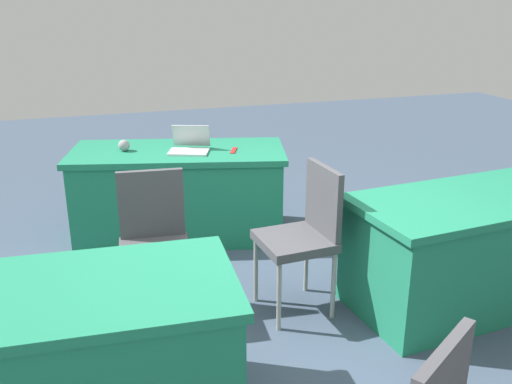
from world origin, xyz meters
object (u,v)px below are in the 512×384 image
Objects in this scene: chair_tucked_right at (154,237)px; yarn_ball at (124,145)px; chair_near_front at (305,229)px; scissors_red at (234,150)px; table_mid_right at (78,360)px; table_foreground at (180,192)px; table_back_left at (468,250)px; laptop_silver at (189,147)px.

chair_tucked_right is 9.96× the size of yarn_ball.
chair_near_front reaches higher than scissors_red.
table_mid_right is 1.08m from chair_tucked_right.
table_mid_right is at bearing 112.47° from chair_near_front.
table_foreground is 1.31m from chair_tucked_right.
table_mid_right is (0.88, 2.18, 0.00)m from table_foreground.
chair_near_front is 1.03× the size of chair_tucked_right.
chair_tucked_right reaches higher than table_foreground.
table_mid_right is 1.63× the size of chair_tucked_right.
table_back_left is 4.16× the size of laptop_silver.
laptop_silver is (1.53, -1.65, 0.42)m from table_back_left.
chair_tucked_right reaches higher than table_back_left.
table_back_left is at bearing 171.86° from chair_tucked_right.
yarn_ball is 0.53× the size of scissors_red.
chair_near_front is 1.49m from laptop_silver.
laptop_silver is (-0.96, -2.11, 0.42)m from table_mid_right.
chair_tucked_right is 1.37m from yarn_ball.
yarn_ball is (0.43, -0.10, 0.43)m from table_foreground.
scissors_red is (-0.44, 0.17, 0.38)m from table_foreground.
table_foreground is 1.25× the size of table_mid_right.
scissors_red is at bearing -123.19° from table_mid_right.
table_back_left is 1.71× the size of chair_near_front.
yarn_ball is (2.05, -1.83, 0.43)m from table_back_left.
table_foreground is at bearing -89.06° from scissors_red.
table_mid_right is at bearing 68.15° from chair_tucked_right.
table_foreground is at bearing 16.36° from chair_near_front.
table_foreground is 1.15× the size of table_back_left.
chair_near_front reaches higher than table_back_left.
table_foreground is 1.58m from chair_near_front.
scissors_red is at bearing 0.70° from chair_near_front.
table_back_left is at bearing -107.64° from chair_near_front.
table_back_left is (-1.62, 1.73, 0.00)m from table_foreground.
laptop_silver reaches higher than yarn_ball.
scissors_red is (0.11, -1.30, 0.20)m from chair_near_front.
chair_near_front is at bearing 27.26° from scissors_red.
chair_near_front is at bearing 121.87° from yarn_ball.
table_mid_right is 8.55× the size of scissors_red.
yarn_ball is (-0.45, -2.28, 0.43)m from table_mid_right.
table_back_left is 2.07m from chair_tucked_right.
chair_near_front is 5.42× the size of scissors_red.
laptop_silver is at bearing -82.64° from scissors_red.
laptop_silver is 0.54m from yarn_ball.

